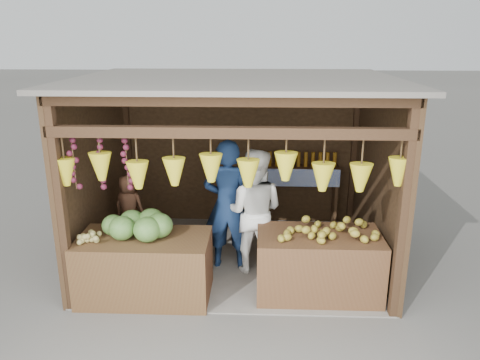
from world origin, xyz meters
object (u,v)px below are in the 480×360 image
counter_right (318,264)px  man_standing (228,205)px  woman_standing (254,211)px  counter_left (145,267)px  vendor_seated (129,207)px

counter_right → man_standing: size_ratio=0.82×
man_standing → woman_standing: size_ratio=1.07×
counter_left → counter_right: counter_right is taller
counter_left → woman_standing: bearing=30.1°
man_standing → woman_standing: bearing=176.4°
vendor_seated → man_standing: bearing=-173.5°
vendor_seated → counter_right: bearing=177.3°
counter_right → vendor_seated: vendor_seated is taller
man_standing → vendor_seated: man_standing is taller
counter_right → woman_standing: size_ratio=0.88×
man_standing → woman_standing: 0.37m
counter_right → vendor_seated: 2.85m
counter_right → vendor_seated: (-2.66, 0.97, 0.37)m
counter_left → woman_standing: (1.35, 0.78, 0.47)m
counter_left → vendor_seated: bearing=113.0°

